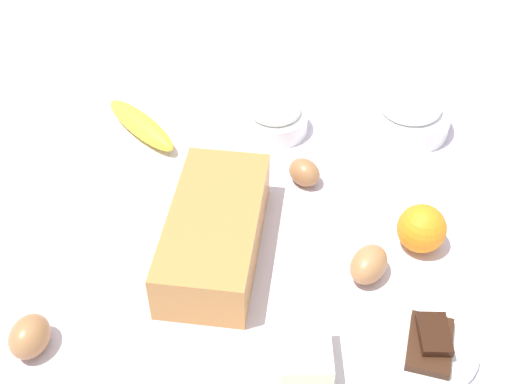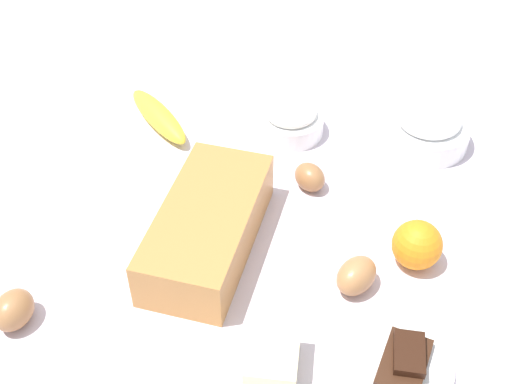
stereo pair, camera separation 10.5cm
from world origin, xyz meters
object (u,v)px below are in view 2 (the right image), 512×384
at_px(loaf_pan, 208,226).
at_px(egg_beside_bowl, 310,177).
at_px(banana, 158,116).
at_px(egg_loose, 13,310).
at_px(chocolate_plate, 404,365).
at_px(flour_bowl, 290,119).
at_px(egg_near_butter, 356,275).
at_px(butter_block, 273,360).
at_px(orange_fruit, 417,245).
at_px(sugar_bowl, 427,128).

height_order(loaf_pan, egg_beside_bowl, loaf_pan).
distance_m(loaf_pan, banana, 0.32).
distance_m(egg_loose, chocolate_plate, 0.52).
relative_size(flour_bowl, egg_near_butter, 1.73).
xyz_separation_m(egg_near_butter, chocolate_plate, (-0.12, -0.08, -0.01)).
height_order(flour_bowl, butter_block, flour_bowl).
bearing_deg(egg_beside_bowl, chocolate_plate, -148.48).
bearing_deg(orange_fruit, loaf_pan, 99.24).
bearing_deg(chocolate_plate, loaf_pan, 65.70).
relative_size(banana, egg_loose, 2.98).
distance_m(orange_fruit, egg_near_butter, 0.10).
bearing_deg(banana, loaf_pan, -144.94).
bearing_deg(loaf_pan, egg_loose, 134.40).
relative_size(loaf_pan, chocolate_plate, 2.16).
bearing_deg(egg_beside_bowl, flour_bowl, 25.47).
bearing_deg(orange_fruit, egg_near_butter, 132.74).
distance_m(loaf_pan, egg_loose, 0.29).
bearing_deg(egg_near_butter, loaf_pan, 84.73).
relative_size(egg_near_butter, chocolate_plate, 0.53).
distance_m(loaf_pan, chocolate_plate, 0.34).
relative_size(orange_fruit, egg_near_butter, 1.06).
distance_m(sugar_bowl, egg_beside_bowl, 0.25).
bearing_deg(banana, butter_block, -143.67).
relative_size(loaf_pan, flour_bowl, 2.33).
bearing_deg(egg_beside_bowl, butter_block, -175.39).
relative_size(egg_beside_bowl, egg_loose, 0.90).
bearing_deg(butter_block, loaf_pan, 38.01).
distance_m(sugar_bowl, chocolate_plate, 0.48).
bearing_deg(egg_loose, egg_near_butter, -67.18).
relative_size(orange_fruit, egg_loose, 1.16).
height_order(flour_bowl, egg_near_butter, flour_bowl).
xyz_separation_m(flour_bowl, butter_block, (-0.50, -0.09, 0.00)).
height_order(sugar_bowl, banana, sugar_bowl).
xyz_separation_m(flour_bowl, egg_loose, (-0.51, 0.26, -0.00)).
relative_size(butter_block, chocolate_plate, 0.69).
height_order(loaf_pan, egg_loose, loaf_pan).
relative_size(loaf_pan, sugar_bowl, 1.87).
height_order(butter_block, egg_beside_bowl, butter_block).
height_order(egg_near_butter, egg_loose, egg_loose).
relative_size(loaf_pan, orange_fruit, 3.80).
distance_m(banana, butter_block, 0.56).
distance_m(banana, egg_near_butter, 0.50).
distance_m(banana, egg_loose, 0.47).
relative_size(butter_block, egg_beside_bowl, 1.57).
distance_m(loaf_pan, egg_beside_bowl, 0.21).
bearing_deg(egg_near_butter, egg_beside_bowl, 29.53).
xyz_separation_m(egg_near_butter, egg_beside_bowl, (0.19, 0.11, -0.00)).
relative_size(flour_bowl, butter_block, 1.34).
bearing_deg(flour_bowl, egg_loose, 152.84).
bearing_deg(egg_loose, loaf_pan, -45.53).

